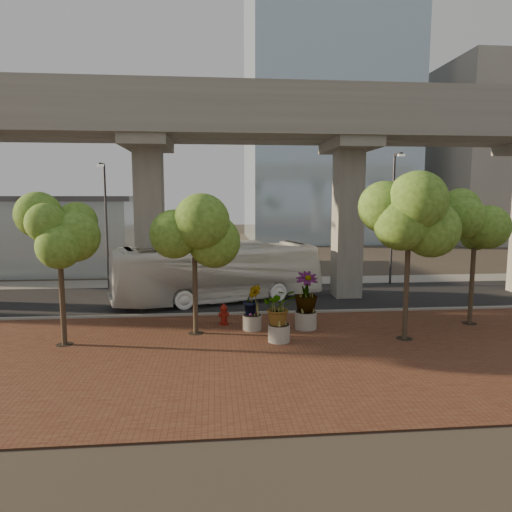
{
  "coord_description": "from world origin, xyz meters",
  "views": [
    {
      "loc": [
        -2.24,
        -25.52,
        6.19
      ],
      "look_at": [
        0.18,
        0.5,
        2.83
      ],
      "focal_mm": 32.0,
      "sensor_mm": 36.0,
      "label": 1
    }
  ],
  "objects": [
    {
      "name": "asphalt_road",
      "position": [
        0.0,
        2.0,
        0.02
      ],
      "size": [
        90.0,
        8.0,
        0.04
      ],
      "primitive_type": "cube",
      "color": "black",
      "rests_on": "ground"
    },
    {
      "name": "station_pavilion",
      "position": [
        -20.0,
        16.0,
        3.22
      ],
      "size": [
        23.0,
        13.0,
        6.3
      ],
      "color": "#AFC1C8",
      "rests_on": "ground"
    },
    {
      "name": "planter_left",
      "position": [
        -0.5,
        -4.89,
        1.38
      ],
      "size": [
        1.97,
        1.97,
        2.17
      ],
      "color": "#ABA69A",
      "rests_on": "ground"
    },
    {
      "name": "transit_bus",
      "position": [
        -1.97,
        1.3,
        1.74
      ],
      "size": [
        12.79,
        6.41,
        3.48
      ],
      "primitive_type": "imported",
      "rotation": [
        0.0,
        0.0,
        1.86
      ],
      "color": "white",
      "rests_on": "ground"
    },
    {
      "name": "fire_hydrant",
      "position": [
        -1.79,
        -3.88,
        0.55
      ],
      "size": [
        0.51,
        0.46,
        1.03
      ],
      "color": "maroon",
      "rests_on": "ground"
    },
    {
      "name": "planter_right",
      "position": [
        2.03,
        -4.92,
        1.69
      ],
      "size": [
        2.51,
        2.51,
        2.69
      ],
      "color": "#A09C91",
      "rests_on": "ground"
    },
    {
      "name": "streetlamp_east",
      "position": [
        10.37,
        5.6,
        5.35
      ],
      "size": [
        0.45,
        1.33,
        9.17
      ],
      "color": "#2D2C31",
      "rests_on": "ground"
    },
    {
      "name": "transit_viaduct",
      "position": [
        0.0,
        2.0,
        7.29
      ],
      "size": [
        72.0,
        5.6,
        12.4
      ],
      "color": "gray",
      "rests_on": "ground"
    },
    {
      "name": "street_tree_far_west",
      "position": [
        -8.53,
        -6.34,
        4.57
      ],
      "size": [
        3.7,
        3.7,
        6.22
      ],
      "color": "brown",
      "rests_on": "ground"
    },
    {
      "name": "curb_strip",
      "position": [
        0.0,
        -2.0,
        0.08
      ],
      "size": [
        70.0,
        0.25,
        0.16
      ],
      "primitive_type": "cube",
      "color": "gray",
      "rests_on": "ground"
    },
    {
      "name": "planter_front",
      "position": [
        0.5,
        -6.74,
        1.46
      ],
      "size": [
        2.09,
        2.09,
        2.3
      ],
      "color": "#A49F94",
      "rests_on": "ground"
    },
    {
      "name": "streetlamp_west",
      "position": [
        -9.45,
        5.95,
        4.89
      ],
      "size": [
        0.42,
        1.21,
        8.38
      ],
      "color": "#313237",
      "rests_on": "ground"
    },
    {
      "name": "brick_plaza",
      "position": [
        0.0,
        -8.0,
        0.03
      ],
      "size": [
        70.0,
        13.0,
        0.06
      ],
      "primitive_type": "cube",
      "color": "brown",
      "rests_on": "ground"
    },
    {
      "name": "far_sidewalk",
      "position": [
        0.0,
        7.5,
        0.03
      ],
      "size": [
        90.0,
        3.0,
        0.06
      ],
      "primitive_type": "cube",
      "color": "gray",
      "rests_on": "ground"
    },
    {
      "name": "street_tree_near_west",
      "position": [
        -3.1,
        -5.22,
        4.64
      ],
      "size": [
        3.8,
        3.8,
        6.33
      ],
      "color": "brown",
      "rests_on": "ground"
    },
    {
      "name": "street_tree_far_east",
      "position": [
        10.2,
        -4.85,
        4.81
      ],
      "size": [
        3.58,
        3.58,
        6.41
      ],
      "color": "brown",
      "rests_on": "ground"
    },
    {
      "name": "ground",
      "position": [
        0.0,
        0.0,
        0.0
      ],
      "size": [
        160.0,
        160.0,
        0.0
      ],
      "primitive_type": "plane",
      "color": "#39332A",
      "rests_on": "ground"
    },
    {
      "name": "midrise_block",
      "position": [
        38.0,
        36.0,
        12.0
      ],
      "size": [
        18.0,
        16.0,
        24.0
      ],
      "primitive_type": "cube",
      "color": "#A19C91",
      "rests_on": "ground"
    },
    {
      "name": "street_tree_near_east",
      "position": [
        6.02,
        -6.89,
        5.18
      ],
      "size": [
        4.1,
        4.1,
        7.01
      ],
      "color": "brown",
      "rests_on": "ground"
    }
  ]
}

